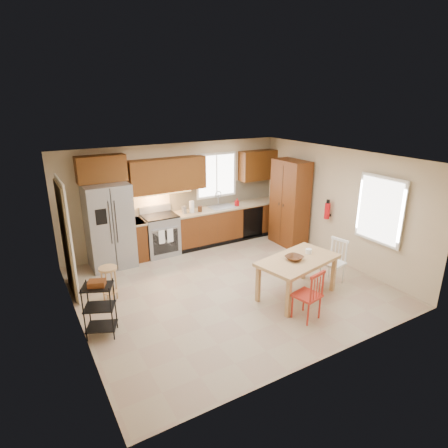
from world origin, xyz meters
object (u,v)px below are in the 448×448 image
at_px(refrigerator, 109,226).
at_px(fire_extinguisher, 327,211).
at_px(chair_white, 333,262).
at_px(bar_stool, 110,284).
at_px(table_jar, 308,252).
at_px(pantry, 290,203).
at_px(dining_table, 297,278).
at_px(chair_red, 307,294).
at_px(range_stove, 161,235).
at_px(table_bowl, 294,260).
at_px(utility_cart, 100,310).
at_px(soap_bottle, 237,202).

xyz_separation_m(refrigerator, fire_extinguisher, (4.33, -1.98, 0.19)).
distance_m(chair_white, bar_stool, 4.24).
bearing_deg(table_jar, pantry, 59.26).
height_order(dining_table, chair_red, chair_red).
bearing_deg(range_stove, chair_red, -73.78).
relative_size(table_bowl, utility_cart, 0.34).
bearing_deg(pantry, refrigerator, 167.38).
xyz_separation_m(chair_red, utility_cart, (-3.04, 1.23, 0.00)).
xyz_separation_m(fire_extinguisher, bar_stool, (-4.76, 0.46, -0.77)).
distance_m(pantry, chair_white, 2.24).
distance_m(bar_stool, utility_cart, 1.03).
bearing_deg(table_jar, fire_extinguisher, 34.86).
height_order(refrigerator, range_stove, refrigerator).
bearing_deg(pantry, soap_bottle, 136.55).
height_order(chair_white, table_bowl, chair_white).
relative_size(dining_table, bar_stool, 2.25).
bearing_deg(table_bowl, utility_cart, 170.08).
xyz_separation_m(chair_white, bar_stool, (-3.97, 1.48, -0.11)).
height_order(range_stove, chair_red, range_stove).
bearing_deg(table_jar, dining_table, -164.05).
bearing_deg(fire_extinguisher, refrigerator, 155.48).
bearing_deg(bar_stool, pantry, 6.50).
bearing_deg(fire_extinguisher, chair_red, -140.42).
height_order(fire_extinguisher, bar_stool, fire_extinguisher).
bearing_deg(soap_bottle, range_stove, 177.60).
relative_size(refrigerator, pantry, 0.87).
bearing_deg(chair_red, pantry, 43.85).
distance_m(refrigerator, utility_cart, 2.64).
xyz_separation_m(refrigerator, range_stove, (1.15, 0.06, -0.45)).
relative_size(dining_table, table_bowl, 4.94).
xyz_separation_m(dining_table, table_jar, (0.33, 0.09, 0.40)).
bearing_deg(refrigerator, table_bowl, -50.66).
bearing_deg(dining_table, table_bowl, 168.06).
distance_m(soap_bottle, utility_cart, 4.71).
height_order(chair_white, bar_stool, chair_white).
height_order(bar_stool, utility_cart, utility_cart).
bearing_deg(table_bowl, chair_white, 2.74).
bearing_deg(refrigerator, table_jar, -45.33).
xyz_separation_m(dining_table, table_bowl, (-0.09, 0.00, 0.38)).
relative_size(soap_bottle, pantry, 0.09).
xyz_separation_m(soap_bottle, utility_cart, (-3.98, -2.45, -0.55)).
xyz_separation_m(chair_white, utility_cart, (-4.34, 0.53, 0.00)).
bearing_deg(dining_table, table_jar, 4.01).
distance_m(dining_table, table_jar, 0.53).
distance_m(fire_extinguisher, chair_white, 1.45).
distance_m(pantry, table_bowl, 2.70).
xyz_separation_m(range_stove, bar_stool, (-1.58, -1.58, -0.13)).
relative_size(fire_extinguisher, bar_stool, 0.54).
bearing_deg(bar_stool, table_bowl, -28.51).
distance_m(range_stove, dining_table, 3.43).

